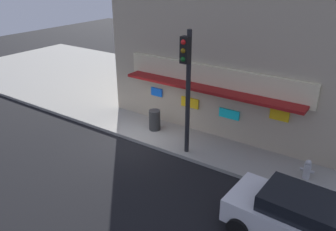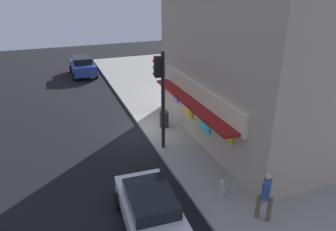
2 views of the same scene
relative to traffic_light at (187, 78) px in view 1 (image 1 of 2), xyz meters
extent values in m
plane|color=black|center=(-2.50, -0.29, -3.26)|extent=(54.61, 54.61, 0.00)
cube|color=gray|center=(-2.50, 5.26, -3.19)|extent=(36.41, 11.10, 0.15)
cube|color=tan|center=(0.08, 6.12, 0.70)|extent=(10.92, 8.21, 7.64)
cube|color=beige|center=(0.08, 1.93, -0.48)|extent=(8.30, 0.16, 0.97)
cube|color=maroon|center=(0.08, 1.58, -0.87)|extent=(7.86, 0.90, 0.12)
cube|color=blue|center=(-2.82, 1.95, -1.70)|extent=(0.61, 0.08, 0.39)
cube|color=yellow|center=(-0.99, 1.95, -1.83)|extent=(0.87, 0.08, 0.45)
cube|color=#19D8E5|center=(0.93, 1.95, -1.91)|extent=(0.90, 0.08, 0.39)
cube|color=yellow|center=(2.98, 1.95, -1.42)|extent=(0.73, 0.08, 0.49)
cylinder|color=black|center=(0.00, 0.11, -0.69)|extent=(0.18, 0.18, 4.85)
cube|color=black|center=(0.00, -0.14, 1.06)|extent=(0.32, 0.28, 0.95)
sphere|color=red|center=(0.00, -0.29, 1.36)|extent=(0.18, 0.18, 0.18)
sphere|color=brown|center=(0.00, -0.29, 1.06)|extent=(0.18, 0.18, 0.18)
sphere|color=#0F4C19|center=(0.00, -0.29, 0.76)|extent=(0.18, 0.18, 0.18)
cylinder|color=#B2B2B7|center=(4.47, 0.87, -2.84)|extent=(0.24, 0.24, 0.56)
sphere|color=#B2B2B7|center=(4.47, 0.87, -2.49)|extent=(0.21, 0.21, 0.21)
cylinder|color=#B2B2B7|center=(4.29, 0.87, -2.81)|extent=(0.12, 0.10, 0.10)
cylinder|color=#B2B2B7|center=(4.65, 0.87, -2.81)|extent=(0.12, 0.10, 0.10)
cylinder|color=#2D2D2D|center=(-2.24, 0.99, -2.65)|extent=(0.52, 0.52, 0.93)
cube|color=silver|center=(5.02, -2.20, -2.59)|extent=(4.04, 1.96, 0.71)
cube|color=black|center=(5.02, -2.20, -2.01)|extent=(2.21, 1.59, 0.46)
cylinder|color=black|center=(3.67, -1.25, -2.94)|extent=(0.65, 0.25, 0.64)
cylinder|color=black|center=(3.59, -3.02, -2.94)|extent=(0.65, 0.25, 0.64)
camera|label=1|loc=(6.12, -10.18, 3.76)|focal=36.24mm
camera|label=2|loc=(13.17, -4.71, 4.67)|focal=33.58mm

